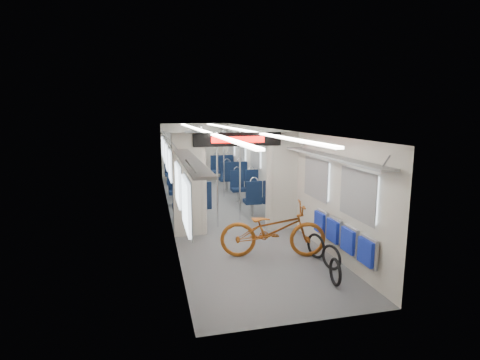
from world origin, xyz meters
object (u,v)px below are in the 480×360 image
at_px(seat_bay_near_left, 188,192).
at_px(seat_bay_far_right, 228,171).
at_px(bike_hoop_a, 335,273).
at_px(stanchion_far_right, 224,162).
at_px(bike_hoop_b, 331,259).
at_px(stanchion_far_left, 202,163).
at_px(bike_hoop_c, 316,247).
at_px(stanchion_near_left, 217,180).
at_px(bicycle, 273,230).
at_px(stanchion_near_right, 240,176).
at_px(seat_bay_near_right, 253,190).
at_px(flip_bench, 342,235).
at_px(seat_bay_far_left, 179,174).

height_order(seat_bay_near_left, seat_bay_far_right, seat_bay_near_left).
distance_m(bike_hoop_a, stanchion_far_right, 6.83).
bearing_deg(stanchion_far_right, bike_hoop_b, -83.41).
bearing_deg(seat_bay_far_right, stanchion_far_left, -122.48).
xyz_separation_m(bike_hoop_c, stanchion_far_right, (-0.68, 5.60, 0.93)).
height_order(bike_hoop_c, stanchion_near_left, stanchion_near_left).
height_order(bicycle, bike_hoop_a, bicycle).
relative_size(stanchion_near_right, stanchion_far_left, 1.00).
relative_size(bicycle, seat_bay_near_right, 0.99).
xyz_separation_m(stanchion_near_left, stanchion_far_left, (0.08, 3.24, 0.00)).
distance_m(flip_bench, stanchion_near_left, 3.39).
height_order(bicycle, stanchion_far_left, stanchion_far_left).
bearing_deg(seat_bay_far_left, stanchion_near_left, -83.56).
height_order(stanchion_near_left, stanchion_far_right, same).
height_order(bike_hoop_b, seat_bay_far_left, seat_bay_far_left).
distance_m(seat_bay_near_right, seat_bay_far_left, 3.85).
bearing_deg(seat_bay_near_right, flip_bench, -84.61).
bearing_deg(seat_bay_near_left, stanchion_far_right, 51.35).
bearing_deg(stanchion_far_right, seat_bay_far_right, 74.98).
distance_m(bike_hoop_c, seat_bay_far_left, 7.62).
relative_size(bicycle, seat_bay_far_left, 0.95).
bearing_deg(stanchion_far_right, seat_bay_near_left, -128.65).
bearing_deg(flip_bench, bike_hoop_b, -156.70).
relative_size(bike_hoop_b, stanchion_near_right, 0.20).
height_order(stanchion_near_right, stanchion_far_right, same).
bearing_deg(seat_bay_near_left, stanchion_near_right, -42.27).
bearing_deg(seat_bay_near_right, seat_bay_far_left, 119.09).
relative_size(flip_bench, stanchion_far_left, 0.90).
bearing_deg(stanchion_far_left, flip_bench, -74.85).
bearing_deg(flip_bench, seat_bay_far_left, 106.35).
distance_m(bicycle, seat_bay_far_left, 7.17).
xyz_separation_m(seat_bay_near_right, stanchion_far_left, (-1.23, 1.66, 0.61)).
relative_size(bike_hoop_b, seat_bay_near_left, 0.20).
bearing_deg(bike_hoop_b, bike_hoop_c, 92.96).
relative_size(flip_bench, bike_hoop_c, 4.30).
xyz_separation_m(flip_bench, seat_bay_near_right, (-0.42, 4.44, -0.04)).
relative_size(bike_hoop_c, stanchion_near_left, 0.21).
distance_m(bike_hoop_b, stanchion_far_left, 6.43).
height_order(seat_bay_far_right, stanchion_far_right, stanchion_far_right).
bearing_deg(flip_bench, seat_bay_near_right, 95.39).
xyz_separation_m(seat_bay_far_right, stanchion_near_right, (-0.66, -4.75, 0.58)).
relative_size(flip_bench, bike_hoop_b, 4.52).
bearing_deg(bike_hoop_a, flip_bench, 55.82).
distance_m(stanchion_near_left, stanchion_far_left, 3.24).
relative_size(seat_bay_far_left, stanchion_far_left, 0.92).
bearing_deg(seat_bay_near_right, bike_hoop_c, -87.78).
height_order(seat_bay_far_left, stanchion_near_left, stanchion_near_left).
height_order(bike_hoop_a, stanchion_far_left, stanchion_far_left).
bearing_deg(seat_bay_near_left, bike_hoop_b, -65.43).
relative_size(seat_bay_far_left, stanchion_far_right, 0.92).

